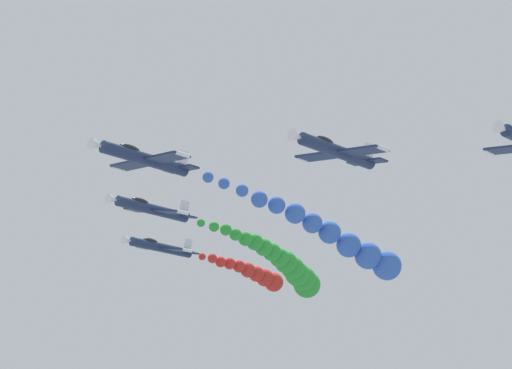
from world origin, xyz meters
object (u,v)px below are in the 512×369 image
at_px(airplane_lead, 144,158).
at_px(airplane_left_inner, 336,151).
at_px(airplane_right_inner, 151,209).
at_px(airplane_right_outer, 160,247).

xyz_separation_m(airplane_lead, airplane_left_inner, (-12.41, -11.14, 0.31)).
bearing_deg(airplane_right_inner, airplane_right_outer, -41.64).
bearing_deg(airplane_right_outer, airplane_left_inner, 164.15).
distance_m(airplane_lead, airplane_right_outer, 33.33).
distance_m(airplane_right_inner, airplane_right_outer, 16.62).
bearing_deg(airplane_left_inner, airplane_right_inner, 0.82).
distance_m(airplane_lead, airplane_left_inner, 16.68).
bearing_deg(airplane_right_inner, airplane_lead, 139.86).
bearing_deg(airplane_lead, airplane_right_inner, -40.14).
height_order(airplane_left_inner, airplane_right_outer, airplane_right_outer).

